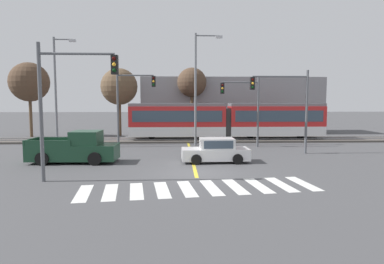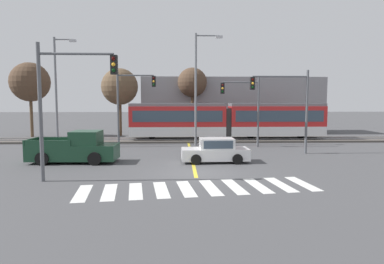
# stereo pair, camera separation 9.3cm
# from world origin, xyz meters

# --- Properties ---
(ground_plane) EXTENTS (200.00, 200.00, 0.00)m
(ground_plane) POSITION_xyz_m (0.00, 0.00, 0.00)
(ground_plane) COLOR #474749
(track_bed) EXTENTS (120.00, 4.00, 0.18)m
(track_bed) POSITION_xyz_m (0.00, 14.72, 0.09)
(track_bed) COLOR #4C4742
(track_bed) RESTS_ON ground
(rail_near) EXTENTS (120.00, 0.08, 0.10)m
(rail_near) POSITION_xyz_m (0.00, 14.00, 0.23)
(rail_near) COLOR #939399
(rail_near) RESTS_ON track_bed
(rail_far) EXTENTS (120.00, 0.08, 0.10)m
(rail_far) POSITION_xyz_m (0.00, 15.44, 0.23)
(rail_far) COLOR #939399
(rail_far) RESTS_ON track_bed
(light_rail_tram) EXTENTS (18.50, 2.64, 3.43)m
(light_rail_tram) POSITION_xyz_m (3.77, 14.72, 2.05)
(light_rail_tram) COLOR silver
(light_rail_tram) RESTS_ON track_bed
(crosswalk_stripe_0) EXTENTS (0.92, 2.85, 0.01)m
(crosswalk_stripe_0) POSITION_xyz_m (-4.91, -3.82, 0.00)
(crosswalk_stripe_0) COLOR silver
(crosswalk_stripe_0) RESTS_ON ground
(crosswalk_stripe_1) EXTENTS (0.92, 2.85, 0.01)m
(crosswalk_stripe_1) POSITION_xyz_m (-3.82, -3.68, 0.00)
(crosswalk_stripe_1) COLOR silver
(crosswalk_stripe_1) RESTS_ON ground
(crosswalk_stripe_2) EXTENTS (0.92, 2.85, 0.01)m
(crosswalk_stripe_2) POSITION_xyz_m (-2.73, -3.53, 0.00)
(crosswalk_stripe_2) COLOR silver
(crosswalk_stripe_2) RESTS_ON ground
(crosswalk_stripe_3) EXTENTS (0.92, 2.85, 0.01)m
(crosswalk_stripe_3) POSITION_xyz_m (-1.64, -3.39, 0.00)
(crosswalk_stripe_3) COLOR silver
(crosswalk_stripe_3) RESTS_ON ground
(crosswalk_stripe_4) EXTENTS (0.92, 2.85, 0.01)m
(crosswalk_stripe_4) POSITION_xyz_m (-0.55, -3.25, 0.00)
(crosswalk_stripe_4) COLOR silver
(crosswalk_stripe_4) RESTS_ON ground
(crosswalk_stripe_5) EXTENTS (0.92, 2.85, 0.01)m
(crosswalk_stripe_5) POSITION_xyz_m (0.55, -3.10, 0.00)
(crosswalk_stripe_5) COLOR silver
(crosswalk_stripe_5) RESTS_ON ground
(crosswalk_stripe_6) EXTENTS (0.92, 2.85, 0.01)m
(crosswalk_stripe_6) POSITION_xyz_m (1.64, -2.96, 0.00)
(crosswalk_stripe_6) COLOR silver
(crosswalk_stripe_6) RESTS_ON ground
(crosswalk_stripe_7) EXTENTS (0.92, 2.85, 0.01)m
(crosswalk_stripe_7) POSITION_xyz_m (2.73, -2.82, 0.00)
(crosswalk_stripe_7) COLOR silver
(crosswalk_stripe_7) RESTS_ON ground
(crosswalk_stripe_8) EXTENTS (0.92, 2.85, 0.01)m
(crosswalk_stripe_8) POSITION_xyz_m (3.82, -2.68, 0.00)
(crosswalk_stripe_8) COLOR silver
(crosswalk_stripe_8) RESTS_ON ground
(crosswalk_stripe_9) EXTENTS (0.92, 2.85, 0.01)m
(crosswalk_stripe_9) POSITION_xyz_m (4.91, -2.53, 0.00)
(crosswalk_stripe_9) COLOR silver
(crosswalk_stripe_9) RESTS_ON ground
(lane_centre_line) EXTENTS (0.20, 13.90, 0.01)m
(lane_centre_line) POSITION_xyz_m (0.00, 5.77, 0.00)
(lane_centre_line) COLOR gold
(lane_centre_line) RESTS_ON ground
(sedan_crossing) EXTENTS (4.24, 1.99, 1.52)m
(sedan_crossing) POSITION_xyz_m (1.42, 3.23, 0.70)
(sedan_crossing) COLOR silver
(sedan_crossing) RESTS_ON ground
(pickup_truck) EXTENTS (5.45, 2.35, 1.98)m
(pickup_truck) POSITION_xyz_m (-7.32, 3.45, 0.84)
(pickup_truck) COLOR #193D28
(pickup_truck) RESTS_ON ground
(traffic_light_far_left) EXTENTS (3.25, 0.38, 6.29)m
(traffic_light_far_left) POSITION_xyz_m (-4.90, 10.76, 4.15)
(traffic_light_far_left) COLOR #515459
(traffic_light_far_left) RESTS_ON ground
(traffic_light_mid_right) EXTENTS (4.25, 0.38, 6.06)m
(traffic_light_mid_right) POSITION_xyz_m (6.96, 6.49, 4.02)
(traffic_light_mid_right) COLOR #515459
(traffic_light_mid_right) RESTS_ON ground
(traffic_light_near_left) EXTENTS (3.75, 0.38, 6.57)m
(traffic_light_near_left) POSITION_xyz_m (-6.20, -1.60, 4.28)
(traffic_light_near_left) COLOR #515459
(traffic_light_near_left) RESTS_ON ground
(traffic_light_far_right) EXTENTS (3.25, 0.38, 5.89)m
(traffic_light_far_right) POSITION_xyz_m (4.64, 10.19, 3.83)
(traffic_light_far_right) COLOR #515459
(traffic_light_far_right) RESTS_ON ground
(street_lamp_west) EXTENTS (1.96, 0.28, 9.26)m
(street_lamp_west) POSITION_xyz_m (-11.30, 12.08, 5.19)
(street_lamp_west) COLOR slate
(street_lamp_west) RESTS_ON ground
(street_lamp_centre) EXTENTS (2.37, 0.28, 9.52)m
(street_lamp_centre) POSITION_xyz_m (0.78, 11.31, 5.37)
(street_lamp_centre) COLOR slate
(street_lamp_centre) RESTS_ON ground
(bare_tree_far_west) EXTENTS (4.13, 4.13, 7.89)m
(bare_tree_far_west) POSITION_xyz_m (-16.59, 19.05, 5.80)
(bare_tree_far_west) COLOR brown
(bare_tree_far_west) RESTS_ON ground
(bare_tree_west) EXTENTS (3.99, 3.99, 7.39)m
(bare_tree_west) POSITION_xyz_m (-7.33, 19.90, 5.37)
(bare_tree_west) COLOR brown
(bare_tree_west) RESTS_ON ground
(bare_tree_east) EXTENTS (3.21, 3.21, 7.46)m
(bare_tree_east) POSITION_xyz_m (0.61, 19.64, 5.80)
(bare_tree_east) COLOR brown
(bare_tree_east) RESTS_ON ground
(building_backdrop_far) EXTENTS (20.96, 6.00, 6.53)m
(building_backdrop_far) POSITION_xyz_m (5.41, 23.23, 3.27)
(building_backdrop_far) COLOR gray
(building_backdrop_far) RESTS_ON ground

